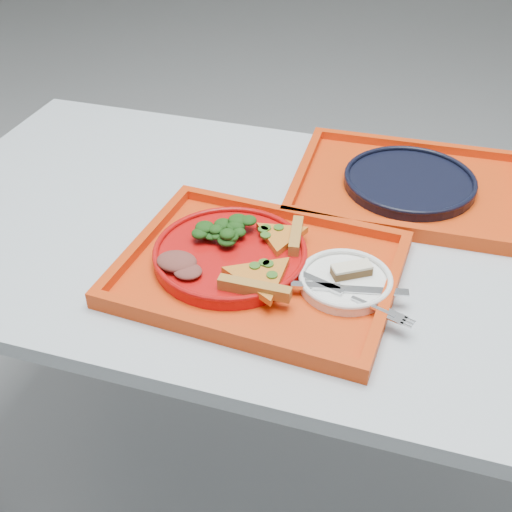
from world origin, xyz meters
name	(u,v)px	position (x,y,z in m)	size (l,w,h in m)	color
ground	(305,479)	(0.00, 0.00, 0.00)	(10.00, 10.00, 0.00)	gray
table	(322,271)	(0.00, 0.00, 0.68)	(1.60, 0.80, 0.75)	#AEB8C3
tray_main	(259,272)	(-0.08, -0.14, 0.76)	(0.45, 0.35, 0.01)	red
tray_far	(408,189)	(0.13, 0.21, 0.76)	(0.45, 0.35, 0.01)	red
dinner_plate	(230,256)	(-0.14, -0.13, 0.77)	(0.26, 0.26, 0.02)	#AB0C0B
side_plate	(345,283)	(0.06, -0.14, 0.77)	(0.15, 0.15, 0.01)	white
navy_plate	(409,183)	(0.13, 0.21, 0.77)	(0.26, 0.26, 0.02)	black
pizza_slice_a	(260,275)	(-0.07, -0.18, 0.79)	(0.13, 0.11, 0.02)	gold
pizza_slice_b	(281,234)	(-0.07, -0.06, 0.79)	(0.11, 0.09, 0.02)	gold
salad_heap	(224,227)	(-0.16, -0.09, 0.80)	(0.08, 0.07, 0.04)	black
meat_portion	(177,261)	(-0.21, -0.19, 0.79)	(0.07, 0.05, 0.02)	brown
dessert_bar	(352,270)	(0.07, -0.12, 0.79)	(0.07, 0.06, 0.02)	#52361B
knife	(350,288)	(0.07, -0.16, 0.78)	(0.18, 0.02, 0.01)	silver
fork	(351,296)	(0.08, -0.18, 0.78)	(0.18, 0.02, 0.01)	silver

